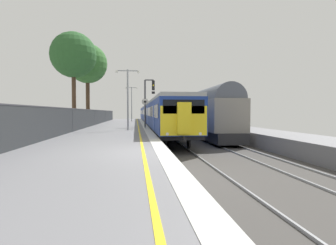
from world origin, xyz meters
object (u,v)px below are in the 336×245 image
object	(u,v)px
background_tree_centre	(87,65)
freight_train_adjacent_track	(174,112)
signal_gantry	(148,97)
background_tree_left	(74,57)
speed_limit_sign	(145,109)
platform_lamp_mid	(128,94)
platform_lamp_far	(132,101)
commuter_train_at_platform	(152,114)

from	to	relation	value
background_tree_centre	freight_train_adjacent_track	bearing A→B (deg)	53.46
signal_gantry	background_tree_left	bearing A→B (deg)	-176.85
signal_gantry	background_tree_centre	world-z (taller)	background_tree_centre
speed_limit_sign	platform_lamp_mid	distance (m)	2.91
freight_train_adjacent_track	platform_lamp_mid	size ratio (longest dim) A/B	12.08
platform_lamp_mid	signal_gantry	bearing A→B (deg)	69.69
signal_gantry	platform_lamp_mid	distance (m)	5.50
platform_lamp_far	background_tree_left	bearing A→B (deg)	-106.21
background_tree_centre	commuter_train_at_platform	bearing A→B (deg)	57.46
platform_lamp_mid	background_tree_centre	world-z (taller)	background_tree_centre
background_tree_left	background_tree_centre	size ratio (longest dim) A/B	1.01
platform_lamp_mid	freight_train_adjacent_track	bearing A→B (deg)	73.77
background_tree_centre	background_tree_left	bearing A→B (deg)	-98.13
signal_gantry	background_tree_centre	size ratio (longest dim) A/B	0.53
commuter_train_at_platform	platform_lamp_mid	distance (m)	22.07
speed_limit_sign	freight_train_adjacent_track	bearing A→B (deg)	75.87
speed_limit_sign	background_tree_left	bearing A→B (deg)	159.17
signal_gantry	speed_limit_sign	world-z (taller)	signal_gantry
speed_limit_sign	signal_gantry	bearing A→B (deg)	82.93
commuter_train_at_platform	background_tree_centre	bearing A→B (deg)	-122.54
background_tree_left	speed_limit_sign	bearing A→B (deg)	-20.83
signal_gantry	background_tree_left	size ratio (longest dim) A/B	0.52
platform_lamp_far	platform_lamp_mid	bearing A→B (deg)	-90.00
speed_limit_sign	background_tree_left	xyz separation A→B (m)	(-6.91, 2.63, 5.19)
speed_limit_sign	background_tree_centre	bearing A→B (deg)	132.75
commuter_train_at_platform	background_tree_left	xyz separation A→B (m)	(-8.76, -16.98, 5.70)
freight_train_adjacent_track	signal_gantry	distance (m)	20.99
platform_lamp_far	background_tree_left	size ratio (longest dim) A/B	0.61
platform_lamp_far	background_tree_centre	bearing A→B (deg)	-108.48
speed_limit_sign	platform_lamp_far	size ratio (longest dim) A/B	0.49
commuter_train_at_platform	platform_lamp_far	bearing A→B (deg)	155.85
freight_train_adjacent_track	background_tree_left	distance (m)	24.84
signal_gantry	speed_limit_sign	size ratio (longest dim) A/B	1.76
background_tree_left	freight_train_adjacent_track	bearing A→B (deg)	58.24
platform_lamp_far	background_tree_centre	world-z (taller)	background_tree_centre
commuter_train_at_platform	signal_gantry	bearing A→B (deg)	-95.06
background_tree_left	platform_lamp_mid	bearing A→B (deg)	-41.48
platform_lamp_far	background_tree_centre	xyz separation A→B (m)	(-4.78, -14.30, 3.54)
freight_train_adjacent_track	platform_lamp_mid	bearing A→B (deg)	-106.23
platform_lamp_mid	commuter_train_at_platform	bearing A→B (deg)	81.17
freight_train_adjacent_track	signal_gantry	size ratio (longest dim) A/B	12.57
speed_limit_sign	background_tree_centre	world-z (taller)	background_tree_centre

